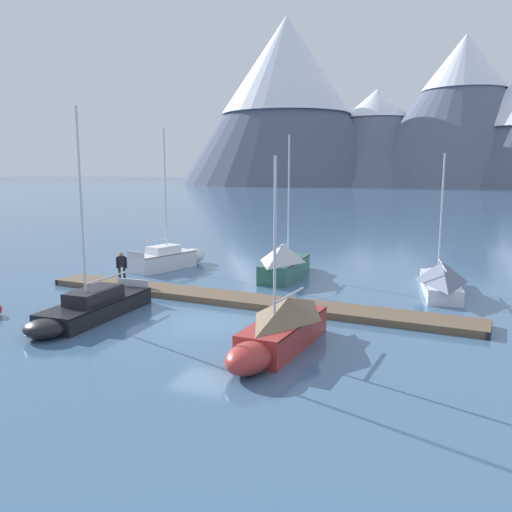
{
  "coord_description": "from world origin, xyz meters",
  "views": [
    {
      "loc": [
        9.95,
        -19.22,
        6.44
      ],
      "look_at": [
        0.0,
        6.0,
        2.0
      ],
      "focal_mm": 37.36,
      "sensor_mm": 36.0,
      "label": 1
    }
  ],
  "objects_px": {
    "sailboat_far_berth": "(440,277)",
    "person_on_dock": "(122,265)",
    "sailboat_mid_dock_starboard": "(280,327)",
    "sailboat_second_berth": "(90,308)",
    "sailboat_mid_dock_port": "(286,261)",
    "sailboat_nearest_berth": "(170,258)"
  },
  "relations": [
    {
      "from": "sailboat_mid_dock_port",
      "to": "person_on_dock",
      "type": "relative_size",
      "value": 4.99
    },
    {
      "from": "sailboat_mid_dock_port",
      "to": "person_on_dock",
      "type": "bearing_deg",
      "value": -140.9
    },
    {
      "from": "sailboat_nearest_berth",
      "to": "sailboat_second_berth",
      "type": "xyz_separation_m",
      "value": [
        3.05,
        -11.84,
        -0.13
      ]
    },
    {
      "from": "sailboat_nearest_berth",
      "to": "sailboat_far_berth",
      "type": "xyz_separation_m",
      "value": [
        16.9,
        -1.02,
        0.17
      ]
    },
    {
      "from": "person_on_dock",
      "to": "sailboat_mid_dock_starboard",
      "type": "bearing_deg",
      "value": -29.47
    },
    {
      "from": "sailboat_mid_dock_port",
      "to": "sailboat_second_berth",
      "type": "bearing_deg",
      "value": -113.07
    },
    {
      "from": "sailboat_mid_dock_starboard",
      "to": "sailboat_second_berth",
      "type": "bearing_deg",
      "value": 175.52
    },
    {
      "from": "sailboat_far_berth",
      "to": "person_on_dock",
      "type": "bearing_deg",
      "value": -162.59
    },
    {
      "from": "sailboat_far_berth",
      "to": "sailboat_second_berth",
      "type": "bearing_deg",
      "value": -141.99
    },
    {
      "from": "sailboat_far_berth",
      "to": "person_on_dock",
      "type": "xyz_separation_m",
      "value": [
        -16.27,
        -5.1,
        0.44
      ]
    },
    {
      "from": "sailboat_second_berth",
      "to": "person_on_dock",
      "type": "xyz_separation_m",
      "value": [
        -2.42,
        5.72,
        0.74
      ]
    },
    {
      "from": "sailboat_mid_dock_starboard",
      "to": "sailboat_far_berth",
      "type": "bearing_deg",
      "value": 66.92
    },
    {
      "from": "sailboat_mid_dock_starboard",
      "to": "sailboat_far_berth",
      "type": "distance_m",
      "value": 12.52
    },
    {
      "from": "sailboat_second_berth",
      "to": "sailboat_far_berth",
      "type": "distance_m",
      "value": 17.58
    },
    {
      "from": "sailboat_second_berth",
      "to": "sailboat_far_berth",
      "type": "xyz_separation_m",
      "value": [
        13.85,
        10.82,
        0.31
      ]
    },
    {
      "from": "sailboat_nearest_berth",
      "to": "sailboat_mid_dock_starboard",
      "type": "distance_m",
      "value": 17.36
    },
    {
      "from": "sailboat_mid_dock_port",
      "to": "sailboat_far_berth",
      "type": "bearing_deg",
      "value": -6.05
    },
    {
      "from": "sailboat_mid_dock_port",
      "to": "sailboat_mid_dock_starboard",
      "type": "relative_size",
      "value": 1.22
    },
    {
      "from": "sailboat_nearest_berth",
      "to": "sailboat_far_berth",
      "type": "height_order",
      "value": "sailboat_nearest_berth"
    },
    {
      "from": "sailboat_mid_dock_port",
      "to": "person_on_dock",
      "type": "distance_m",
      "value": 9.58
    },
    {
      "from": "sailboat_mid_dock_starboard",
      "to": "person_on_dock",
      "type": "bearing_deg",
      "value": 150.53
    },
    {
      "from": "sailboat_nearest_berth",
      "to": "person_on_dock",
      "type": "xyz_separation_m",
      "value": [
        0.63,
        -6.12,
        0.61
      ]
    }
  ]
}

